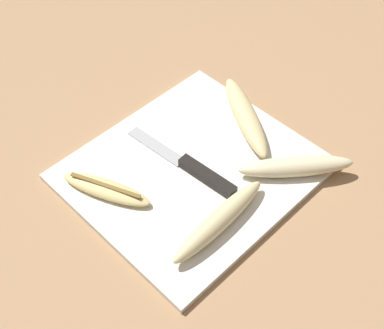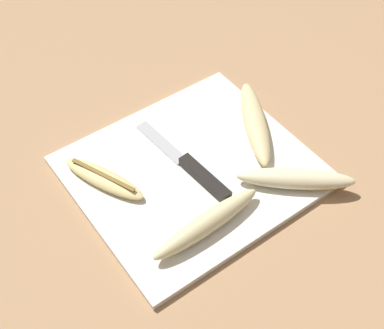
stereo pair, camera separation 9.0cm
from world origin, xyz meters
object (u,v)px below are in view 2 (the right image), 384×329
banana_golden_short (104,179)px  banana_pale_long (296,179)px  knife (197,172)px  banana_soft_right (207,223)px  banana_ripe_center (255,122)px

banana_golden_short → banana_pale_long: bearing=-37.1°
knife → banana_soft_right: size_ratio=1.14×
knife → banana_ripe_center: bearing=6.0°
knife → banana_golden_short: 0.15m
knife → banana_ripe_center: (0.15, 0.03, 0.01)m
banana_ripe_center → banana_pale_long: same height
banana_soft_right → banana_ripe_center: 0.24m
banana_soft_right → banana_pale_long: bearing=-5.3°
banana_soft_right → banana_golden_short: banana_soft_right is taller
banana_soft_right → banana_pale_long: size_ratio=1.17×
banana_ripe_center → banana_pale_long: (-0.03, -0.14, 0.00)m
knife → banana_ripe_center: 0.15m
knife → banana_pale_long: 0.16m
knife → banana_golden_short: bearing=145.1°
knife → banana_pale_long: bearing=-47.4°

